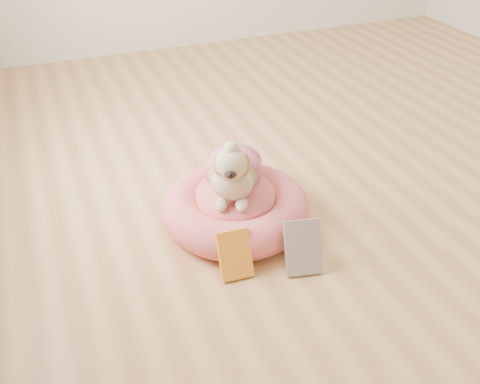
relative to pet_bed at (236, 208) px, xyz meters
name	(u,v)px	position (x,y,z in m)	size (l,w,h in m)	color
floor	(385,175)	(0.83, 0.09, -0.08)	(4.50, 4.50, 0.00)	#B27D4A
pet_bed	(236,208)	(0.00, 0.00, 0.00)	(0.63, 0.63, 0.16)	#E3595E
dog	(233,160)	(0.00, 0.01, 0.23)	(0.27, 0.40, 0.29)	brown
book_yellow	(235,255)	(-0.12, -0.29, 0.01)	(0.12, 0.02, 0.19)	yellow
book_white	(303,247)	(0.13, -0.36, 0.02)	(0.14, 0.02, 0.21)	white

